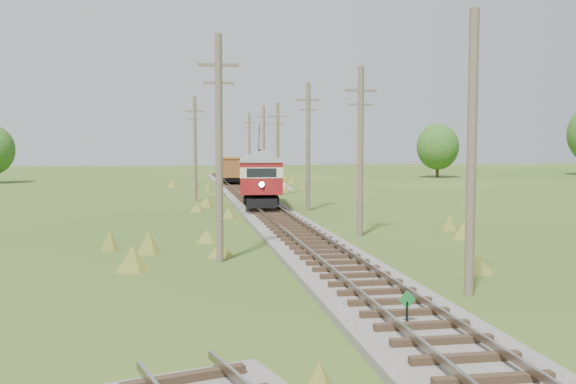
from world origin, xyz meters
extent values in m
plane|color=#2D5118|center=(0.00, 0.00, 0.00)|extent=(260.00, 260.00, 0.00)
cube|color=#605B54|center=(0.00, 34.00, 0.12)|extent=(3.60, 96.00, 0.25)
cube|color=#726659|center=(-0.72, 34.00, 0.48)|extent=(0.08, 96.00, 0.17)
cube|color=#726659|center=(0.72, 34.00, 0.48)|extent=(0.08, 96.00, 0.17)
cube|color=#2D2116|center=(0.00, 34.00, 0.33)|extent=(2.40, 96.00, 0.16)
cylinder|color=black|center=(-0.20, 1.50, 0.40)|extent=(0.06, 0.06, 0.80)
cube|color=#1A7731|center=(-0.20, 1.50, 0.85)|extent=(0.45, 0.03, 0.45)
cube|color=black|center=(0.00, 33.08, 1.00)|extent=(3.41, 11.02, 0.44)
cube|color=maroon|center=(0.00, 33.08, 1.98)|extent=(3.92, 12.00, 1.08)
cube|color=beige|center=(0.00, 33.08, 2.87)|extent=(3.95, 12.07, 0.69)
cube|color=black|center=(0.00, 33.08, 2.87)|extent=(3.92, 11.54, 0.54)
cube|color=maroon|center=(0.00, 33.08, 3.36)|extent=(3.92, 12.00, 0.29)
cube|color=gray|center=(0.00, 33.08, 3.68)|extent=(3.98, 12.13, 0.37)
cube|color=gray|center=(0.00, 33.08, 4.02)|extent=(2.12, 8.92, 0.39)
sphere|color=#FFF2BF|center=(-0.60, 27.13, 2.13)|extent=(0.35, 0.35, 0.35)
cylinder|color=black|center=(0.18, 34.84, 5.13)|extent=(0.52, 4.56, 1.89)
cylinder|color=black|center=(-1.18, 28.71, 0.95)|extent=(0.20, 0.79, 0.79)
cylinder|color=black|center=(0.29, 28.57, 0.95)|extent=(0.20, 0.79, 0.79)
cylinder|color=black|center=(-0.29, 37.59, 0.95)|extent=(0.20, 0.79, 0.79)
cylinder|color=black|center=(1.18, 37.44, 0.95)|extent=(0.20, 0.79, 0.79)
cube|color=black|center=(0.00, 58.14, 0.90)|extent=(2.10, 7.10, 0.49)
cube|color=brown|center=(0.00, 58.14, 2.13)|extent=(2.62, 7.89, 1.97)
cube|color=brown|center=(0.00, 58.14, 3.17)|extent=(2.67, 8.04, 0.12)
cylinder|color=black|center=(-0.72, 55.77, 0.95)|extent=(0.12, 0.79, 0.79)
cylinder|color=black|center=(0.76, 55.78, 0.95)|extent=(0.12, 0.79, 0.79)
cylinder|color=black|center=(-0.76, 60.49, 0.95)|extent=(0.12, 0.79, 0.79)
cylinder|color=black|center=(0.72, 60.50, 0.95)|extent=(0.12, 0.79, 0.79)
cone|color=gray|center=(4.20, 53.21, 0.58)|extent=(3.10, 3.10, 1.16)
cone|color=gray|center=(4.97, 52.24, 0.34)|extent=(1.74, 1.74, 0.68)
cylinder|color=brown|center=(3.10, 5.00, 4.40)|extent=(0.30, 0.30, 8.80)
cylinder|color=brown|center=(3.30, 18.00, 4.30)|extent=(0.30, 0.30, 8.60)
cube|color=brown|center=(3.30, 18.00, 7.40)|extent=(1.60, 0.12, 0.12)
cube|color=brown|center=(3.30, 18.00, 6.70)|extent=(1.20, 0.10, 0.10)
cylinder|color=brown|center=(3.20, 31.00, 4.50)|extent=(0.30, 0.30, 9.00)
cube|color=brown|center=(3.20, 31.00, 7.80)|extent=(1.60, 0.12, 0.12)
cube|color=brown|center=(3.20, 31.00, 7.10)|extent=(1.20, 0.10, 0.10)
cylinder|color=brown|center=(3.00, 44.00, 4.20)|extent=(0.30, 0.30, 8.40)
cube|color=brown|center=(3.00, 44.00, 7.20)|extent=(1.60, 0.12, 0.12)
cube|color=brown|center=(3.00, 44.00, 6.50)|extent=(1.20, 0.10, 0.10)
cylinder|color=brown|center=(3.40, 57.00, 4.45)|extent=(0.30, 0.30, 8.90)
cube|color=brown|center=(3.40, 57.00, 7.70)|extent=(1.60, 0.12, 0.12)
cube|color=brown|center=(3.40, 57.00, 7.00)|extent=(1.20, 0.10, 0.10)
cylinder|color=brown|center=(3.20, 70.00, 4.35)|extent=(0.30, 0.30, 8.70)
cube|color=brown|center=(3.20, 70.00, 7.50)|extent=(1.60, 0.12, 0.12)
cube|color=brown|center=(3.20, 70.00, 6.80)|extent=(1.20, 0.10, 0.10)
cylinder|color=brown|center=(-4.20, 12.00, 4.50)|extent=(0.30, 0.30, 9.00)
cube|color=brown|center=(-4.20, 12.00, 7.80)|extent=(1.60, 0.12, 0.12)
cube|color=brown|center=(-4.20, 12.00, 7.10)|extent=(1.20, 0.10, 0.10)
cylinder|color=brown|center=(-4.50, 40.00, 4.30)|extent=(0.30, 0.30, 8.60)
cube|color=brown|center=(-4.50, 40.00, 7.40)|extent=(1.60, 0.12, 0.12)
cube|color=brown|center=(-4.50, 40.00, 6.70)|extent=(1.20, 0.10, 0.10)
cylinder|color=#38281C|center=(30.00, 72.00, 1.26)|extent=(0.50, 0.50, 2.52)
ellipsoid|color=#1C4D17|center=(30.00, 72.00, 4.34)|extent=(5.88, 5.88, 6.47)
camera|label=1|loc=(-5.72, -13.46, 4.70)|focal=40.00mm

